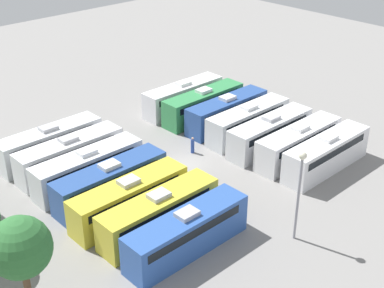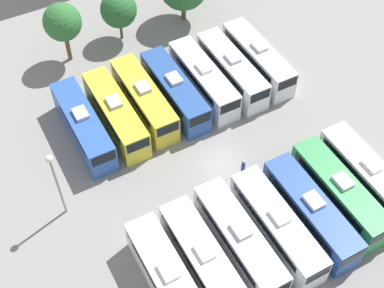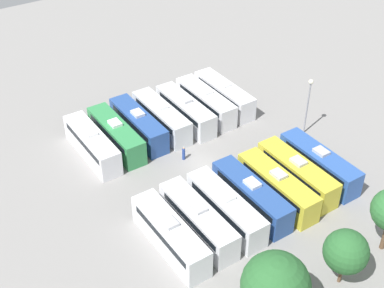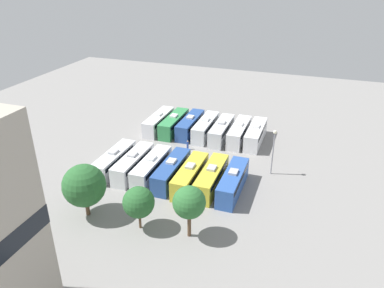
{
  "view_description": "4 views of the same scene",
  "coord_description": "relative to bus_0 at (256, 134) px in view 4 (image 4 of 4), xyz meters",
  "views": [
    {
      "loc": [
        -32.78,
        29.84,
        25.32
      ],
      "look_at": [
        -1.87,
        0.86,
        3.19
      ],
      "focal_mm": 50.0,
      "sensor_mm": 36.0,
      "label": 1
    },
    {
      "loc": [
        -16.5,
        -25.15,
        38.51
      ],
      "look_at": [
        -1.75,
        1.97,
        1.45
      ],
      "focal_mm": 50.0,
      "sensor_mm": 36.0,
      "label": 2
    },
    {
      "loc": [
        27.52,
        39.16,
        37.91
      ],
      "look_at": [
        0.72,
        -1.09,
        2.58
      ],
      "focal_mm": 50.0,
      "sensor_mm": 36.0,
      "label": 3
    },
    {
      "loc": [
        -19.25,
        53.89,
        30.04
      ],
      "look_at": [
        -0.31,
        -0.13,
        2.19
      ],
      "focal_mm": 35.0,
      "sensor_mm": 36.0,
      "label": 4
    }
  ],
  "objects": [
    {
      "name": "bus_6",
      "position": [
        19.22,
        0.45,
        0.0
      ],
      "size": [
        2.53,
        10.34,
        3.46
      ],
      "color": "white",
      "rests_on": "ground_plane"
    },
    {
      "name": "bus_0",
      "position": [
        0.0,
        0.0,
        0.0
      ],
      "size": [
        2.53,
        10.34,
        3.46
      ],
      "color": "white",
      "rests_on": "ground_plane"
    },
    {
      "name": "bus_8",
      "position": [
        3.24,
        17.48,
        0.0
      ],
      "size": [
        2.53,
        10.34,
        3.46
      ],
      "color": "gold",
      "rests_on": "ground_plane"
    },
    {
      "name": "tree_0",
      "position": [
        2.64,
        28.8,
        3.14
      ],
      "size": [
        3.95,
        3.95,
        6.86
      ],
      "color": "brown",
      "rests_on": "ground_plane"
    },
    {
      "name": "bus_10",
      "position": [
        9.53,
        17.55,
        0.0
      ],
      "size": [
        2.53,
        10.34,
        3.46
      ],
      "color": "#284C93",
      "rests_on": "ground_plane"
    },
    {
      "name": "tree_2",
      "position": [
        16.72,
        29.19,
        2.76
      ],
      "size": [
        5.58,
        5.58,
        7.27
      ],
      "color": "brown",
      "rests_on": "ground_plane"
    },
    {
      "name": "bus_3",
      "position": [
        9.63,
        0.02,
        0.0
      ],
      "size": [
        2.53,
        10.34,
        3.46
      ],
      "color": "silver",
      "rests_on": "ground_plane"
    },
    {
      "name": "bus_5",
      "position": [
        16.04,
        0.28,
        0.0
      ],
      "size": [
        2.53,
        10.34,
        3.46
      ],
      "color": "#338C4C",
      "rests_on": "ground_plane"
    },
    {
      "name": "worker_person",
      "position": [
        10.82,
        6.84,
        -0.91
      ],
      "size": [
        0.36,
        0.36,
        1.71
      ],
      "color": "navy",
      "rests_on": "ground_plane"
    },
    {
      "name": "bus_1",
      "position": [
        3.06,
        0.13,
        0.0
      ],
      "size": [
        2.53,
        10.34,
        3.46
      ],
      "color": "white",
      "rests_on": "ground_plane"
    },
    {
      "name": "bus_13",
      "position": [
        19.3,
        17.65,
        0.0
      ],
      "size": [
        2.53,
        10.34,
        3.46
      ],
      "color": "silver",
      "rests_on": "ground_plane"
    },
    {
      "name": "tree_1",
      "position": [
        8.96,
        29.39,
        2.1
      ],
      "size": [
        3.95,
        3.95,
        5.79
      ],
      "color": "brown",
      "rests_on": "ground_plane"
    },
    {
      "name": "bus_12",
      "position": [
        16.03,
        17.48,
        0.0
      ],
      "size": [
        2.53,
        10.34,
        3.46
      ],
      "color": "silver",
      "rests_on": "ground_plane"
    },
    {
      "name": "bus_9",
      "position": [
        6.4,
        17.93,
        0.0
      ],
      "size": [
        2.53,
        10.34,
        3.46
      ],
      "color": "gold",
      "rests_on": "ground_plane"
    },
    {
      "name": "light_pole",
      "position": [
        -4.48,
        10.55,
        3.4
      ],
      "size": [
        0.6,
        0.6,
        7.49
      ],
      "color": "gray",
      "rests_on": "ground_plane"
    },
    {
      "name": "bus_4",
      "position": [
        12.81,
        -0.12,
        0.0
      ],
      "size": [
        2.53,
        10.34,
        3.46
      ],
      "color": "#284C93",
      "rests_on": "ground_plane"
    },
    {
      "name": "bus_2",
      "position": [
        6.36,
        0.42,
        0.0
      ],
      "size": [
        2.53,
        10.34,
        3.46
      ],
      "color": "silver",
      "rests_on": "ground_plane"
    },
    {
      "name": "ground_plane",
      "position": [
        9.61,
        8.93,
        -1.71
      ],
      "size": [
        117.38,
        117.38,
        0.0
      ],
      "primitive_type": "plane",
      "color": "gray"
    },
    {
      "name": "bus_11",
      "position": [
        12.81,
        17.62,
        0.0
      ],
      "size": [
        2.53,
        10.34,
        3.46
      ],
      "color": "silver",
      "rests_on": "ground_plane"
    },
    {
      "name": "bus_7",
      "position": [
        0.01,
        17.56,
        0.0
      ],
      "size": [
        2.53,
        10.34,
        3.46
      ],
      "color": "#2D56A8",
      "rests_on": "ground_plane"
    }
  ]
}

